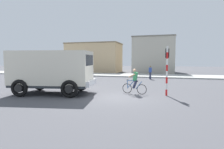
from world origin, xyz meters
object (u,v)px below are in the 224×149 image
(car_red_near, at_px, (68,73))
(pedestrian_near_kerb, at_px, (150,72))
(traffic_light_pole, at_px, (167,64))
(truck_foreground, at_px, (53,69))
(cyclist, at_px, (135,81))

(car_red_near, distance_m, pedestrian_near_kerb, 9.73)
(traffic_light_pole, distance_m, car_red_near, 12.83)
(car_red_near, relative_size, pedestrian_near_kerb, 2.56)
(truck_foreground, bearing_deg, pedestrian_near_kerb, 63.45)
(truck_foreground, xyz_separation_m, traffic_light_pole, (7.49, 1.49, 0.40))
(truck_foreground, relative_size, traffic_light_pole, 1.80)
(car_red_near, bearing_deg, traffic_light_pole, -31.46)
(cyclist, relative_size, pedestrian_near_kerb, 1.06)
(truck_foreground, relative_size, car_red_near, 1.39)
(cyclist, height_order, traffic_light_pole, traffic_light_pole)
(truck_foreground, bearing_deg, cyclist, 15.18)
(cyclist, height_order, pedestrian_near_kerb, cyclist)
(truck_foreground, relative_size, cyclist, 3.35)
(cyclist, distance_m, pedestrian_near_kerb, 10.04)
(pedestrian_near_kerb, bearing_deg, traffic_light_pole, -80.09)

